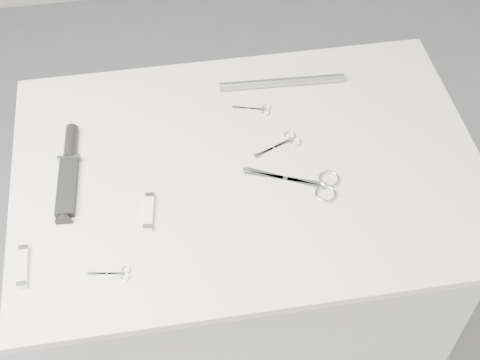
{
  "coord_description": "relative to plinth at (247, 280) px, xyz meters",
  "views": [
    {
      "loc": [
        -0.17,
        -0.92,
        1.99
      ],
      "look_at": [
        -0.02,
        -0.04,
        0.92
      ],
      "focal_mm": 50.0,
      "sensor_mm": 36.0,
      "label": 1
    }
  ],
  "objects": [
    {
      "name": "ground",
      "position": [
        0.0,
        0.0,
        -0.46
      ],
      "size": [
        4.0,
        4.0,
        0.01
      ],
      "primitive_type": "cube",
      "color": "gray",
      "rests_on": "ground"
    },
    {
      "name": "plinth",
      "position": [
        0.0,
        0.0,
        0.0
      ],
      "size": [
        0.9,
        0.6,
        0.9
      ],
      "primitive_type": "cube",
      "color": "beige",
      "rests_on": "ground"
    },
    {
      "name": "display_board",
      "position": [
        0.0,
        0.0,
        0.46
      ],
      "size": [
        1.0,
        0.7,
        0.02
      ],
      "primitive_type": "cube",
      "color": "beige",
      "rests_on": "plinth"
    },
    {
      "name": "large_shears",
      "position": [
        0.12,
        -0.07,
        0.47
      ],
      "size": [
        0.2,
        0.13,
        0.01
      ],
      "rotation": [
        0.0,
        0.0,
        -0.42
      ],
      "color": "silver",
      "rests_on": "display_board"
    },
    {
      "name": "embroidery_scissors_a",
      "position": [
        0.09,
        0.05,
        0.47
      ],
      "size": [
        0.11,
        0.07,
        0.0
      ],
      "rotation": [
        0.0,
        0.0,
        0.4
      ],
      "color": "silver",
      "rests_on": "display_board"
    },
    {
      "name": "embroidery_scissors_b",
      "position": [
        0.05,
        0.16,
        0.47
      ],
      "size": [
        0.09,
        0.05,
        0.0
      ],
      "rotation": [
        0.0,
        0.0,
        -0.28
      ],
      "color": "silver",
      "rests_on": "display_board"
    },
    {
      "name": "tiny_scissors",
      "position": [
        -0.29,
        -0.23,
        0.47
      ],
      "size": [
        0.08,
        0.03,
        0.0
      ],
      "rotation": [
        0.0,
        0.0,
        -0.15
      ],
      "color": "silver",
      "rests_on": "display_board"
    },
    {
      "name": "sheathed_knife",
      "position": [
        -0.38,
        0.05,
        0.48
      ],
      "size": [
        0.06,
        0.25,
        0.03
      ],
      "rotation": [
        0.0,
        0.0,
        1.51
      ],
      "color": "black",
      "rests_on": "display_board"
    },
    {
      "name": "pocket_knife_a",
      "position": [
        -0.22,
        -0.1,
        0.48
      ],
      "size": [
        0.03,
        0.09,
        0.01
      ],
      "rotation": [
        0.0,
        0.0,
        1.44
      ],
      "color": "silver",
      "rests_on": "display_board"
    },
    {
      "name": "pocket_knife_b",
      "position": [
        -0.46,
        -0.19,
        0.48
      ],
      "size": [
        0.02,
        0.09,
        0.01
      ],
      "rotation": [
        0.0,
        0.0,
        1.58
      ],
      "color": "silver",
      "rests_on": "display_board"
    },
    {
      "name": "metal_rail",
      "position": [
        0.12,
        0.23,
        0.48
      ],
      "size": [
        0.3,
        0.03,
        0.02
      ],
      "primitive_type": "cylinder",
      "rotation": [
        0.0,
        1.57,
        -0.05
      ],
      "color": "gray",
      "rests_on": "display_board"
    }
  ]
}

